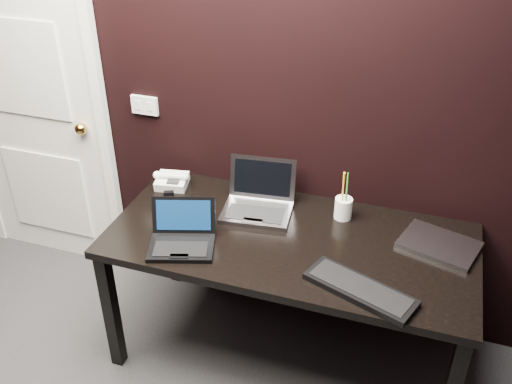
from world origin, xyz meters
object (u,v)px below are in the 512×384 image
(desk_phone, at_px, (172,181))
(desk, at_px, (290,251))
(mobile_phone, at_px, (170,203))
(door, at_px, (30,102))
(ext_keyboard, at_px, (360,289))
(silver_laptop, at_px, (258,203))
(pen_cup, at_px, (343,207))
(netbook, at_px, (182,238))
(closed_laptop, at_px, (439,245))

(desk_phone, bearing_deg, desk, -18.60)
(mobile_phone, bearing_deg, door, 161.38)
(door, xyz_separation_m, ext_keyboard, (2.02, -0.65, -0.29))
(door, xyz_separation_m, silver_laptop, (1.44, -0.20, -0.26))
(ext_keyboard, bearing_deg, pen_cup, 108.75)
(door, distance_m, desk, 1.73)
(door, xyz_separation_m, desk, (1.65, -0.38, -0.38))
(netbook, bearing_deg, closed_laptop, 17.86)
(closed_laptop, height_order, mobile_phone, mobile_phone)
(netbook, bearing_deg, mobile_phone, 126.61)
(closed_laptop, relative_size, mobile_phone, 3.71)
(netbook, relative_size, desk_phone, 1.77)
(ext_keyboard, xyz_separation_m, closed_laptop, (0.29, 0.42, -0.00))
(door, height_order, closed_laptop, door)
(mobile_phone, bearing_deg, desk_phone, 113.00)
(closed_laptop, bearing_deg, ext_keyboard, -124.59)
(desk, relative_size, netbook, 4.78)
(pen_cup, bearing_deg, ext_keyboard, -71.25)
(netbook, height_order, silver_laptop, silver_laptop)
(silver_laptop, xyz_separation_m, desk_phone, (-0.51, 0.07, -0.01))
(desk, bearing_deg, mobile_phone, 177.05)
(silver_laptop, height_order, ext_keyboard, silver_laptop)
(desk, distance_m, mobile_phone, 0.64)
(silver_laptop, distance_m, mobile_phone, 0.44)
(door, distance_m, closed_laptop, 2.34)
(netbook, height_order, pen_cup, pen_cup)
(netbook, bearing_deg, ext_keyboard, -4.18)
(door, height_order, ext_keyboard, door)
(silver_laptop, xyz_separation_m, ext_keyboard, (0.59, -0.44, -0.03))
(netbook, height_order, desk_phone, netbook)
(desk, height_order, closed_laptop, closed_laptop)
(door, distance_m, silver_laptop, 1.47)
(desk, bearing_deg, ext_keyboard, -36.00)
(closed_laptop, height_order, pen_cup, pen_cup)
(door, relative_size, ext_keyboard, 4.37)
(door, relative_size, mobile_phone, 20.41)
(closed_laptop, relative_size, pen_cup, 1.54)
(closed_laptop, xyz_separation_m, pen_cup, (-0.46, 0.09, 0.05))
(door, xyz_separation_m, mobile_phone, (1.02, -0.34, -0.27))
(netbook, distance_m, closed_laptop, 1.17)
(desk_phone, bearing_deg, silver_laptop, -8.02)
(desk, relative_size, mobile_phone, 16.22)
(netbook, bearing_deg, silver_laptop, 58.06)
(silver_laptop, xyz_separation_m, closed_laptop, (0.87, -0.02, -0.03))
(desk, xyz_separation_m, desk_phone, (-0.72, 0.24, 0.11))
(silver_laptop, relative_size, closed_laptop, 0.95)
(ext_keyboard, relative_size, mobile_phone, 4.67)
(door, height_order, netbook, door)
(desk, relative_size, silver_laptop, 4.62)
(netbook, distance_m, desk_phone, 0.53)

